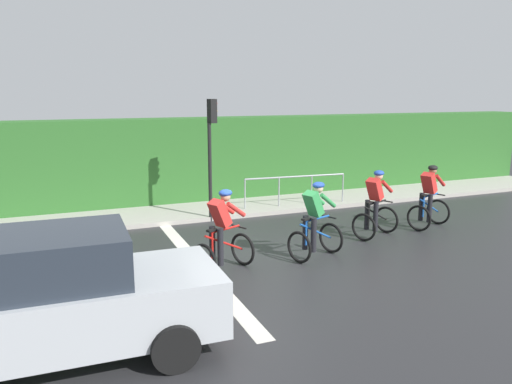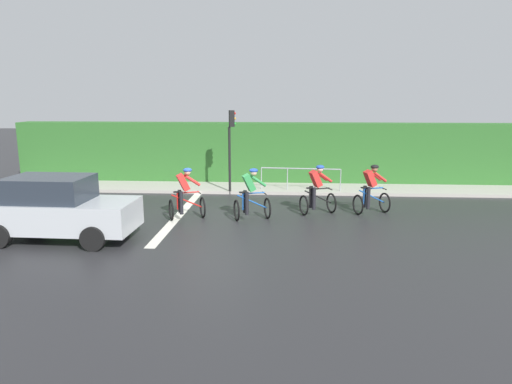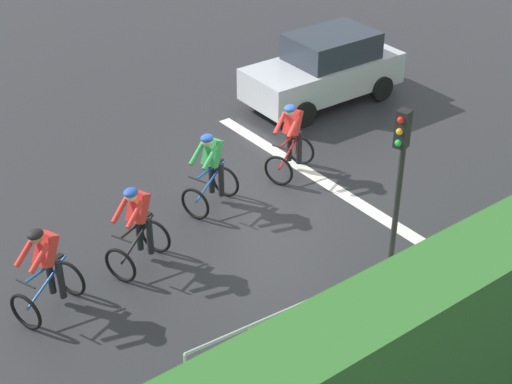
{
  "view_description": "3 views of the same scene",
  "coord_description": "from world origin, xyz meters",
  "px_view_note": "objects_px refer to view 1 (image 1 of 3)",
  "views": [
    {
      "loc": [
        9.56,
        -3.74,
        3.53
      ],
      "look_at": [
        -0.87,
        0.52,
        1.27
      ],
      "focal_mm": 35.12,
      "sensor_mm": 36.0,
      "label": 1
    },
    {
      "loc": [
        14.75,
        2.4,
        3.89
      ],
      "look_at": [
        0.0,
        1.46,
        0.81
      ],
      "focal_mm": 32.41,
      "sensor_mm": 36.0,
      "label": 2
    },
    {
      "loc": [
        -10.68,
        8.68,
        8.62
      ],
      "look_at": [
        -1.0,
        1.32,
        1.05
      ],
      "focal_mm": 54.88,
      "sensor_mm": 36.0,
      "label": 3
    }
  ],
  "objects_px": {
    "pedestrian_railing_kerbside": "(296,184)",
    "car_silver": "(60,297)",
    "cyclist_lead": "(429,198)",
    "cyclist_mid": "(315,222)",
    "cyclist_fourth": "(222,233)",
    "traffic_light_near_crossing": "(211,141)",
    "cyclist_second": "(375,206)"
  },
  "relations": [
    {
      "from": "cyclist_second",
      "to": "cyclist_fourth",
      "type": "height_order",
      "value": "same"
    },
    {
      "from": "cyclist_lead",
      "to": "cyclist_second",
      "type": "bearing_deg",
      "value": -84.18
    },
    {
      "from": "car_silver",
      "to": "traffic_light_near_crossing",
      "type": "xyz_separation_m",
      "value": [
        -6.28,
        4.04,
        1.35
      ]
    },
    {
      "from": "cyclist_mid",
      "to": "pedestrian_railing_kerbside",
      "type": "height_order",
      "value": "cyclist_mid"
    },
    {
      "from": "car_silver",
      "to": "cyclist_lead",
      "type": "bearing_deg",
      "value": 110.7
    },
    {
      "from": "cyclist_fourth",
      "to": "traffic_light_near_crossing",
      "type": "height_order",
      "value": "traffic_light_near_crossing"
    },
    {
      "from": "cyclist_fourth",
      "to": "car_silver",
      "type": "distance_m",
      "value": 3.83
    },
    {
      "from": "cyclist_lead",
      "to": "cyclist_mid",
      "type": "relative_size",
      "value": 1.0
    },
    {
      "from": "cyclist_lead",
      "to": "cyclist_mid",
      "type": "xyz_separation_m",
      "value": [
        1.03,
        -3.95,
        0.0
      ]
    },
    {
      "from": "pedestrian_railing_kerbside",
      "to": "car_silver",
      "type": "bearing_deg",
      "value": -45.46
    },
    {
      "from": "cyclist_mid",
      "to": "car_silver",
      "type": "distance_m",
      "value": 5.66
    },
    {
      "from": "car_silver",
      "to": "traffic_light_near_crossing",
      "type": "height_order",
      "value": "traffic_light_near_crossing"
    },
    {
      "from": "cyclist_fourth",
      "to": "cyclist_lead",
      "type": "bearing_deg",
      "value": 100.16
    },
    {
      "from": "pedestrian_railing_kerbside",
      "to": "cyclist_lead",
      "type": "bearing_deg",
      "value": 34.36
    },
    {
      "from": "cyclist_mid",
      "to": "cyclist_fourth",
      "type": "relative_size",
      "value": 1.0
    },
    {
      "from": "car_silver",
      "to": "cyclist_fourth",
      "type": "bearing_deg",
      "value": 127.77
    },
    {
      "from": "cyclist_second",
      "to": "cyclist_lead",
      "type": "bearing_deg",
      "value": 95.82
    },
    {
      "from": "cyclist_mid",
      "to": "cyclist_fourth",
      "type": "xyz_separation_m",
      "value": [
        0.06,
        -2.09,
        0.0
      ]
    },
    {
      "from": "cyclist_mid",
      "to": "traffic_light_near_crossing",
      "type": "relative_size",
      "value": 0.5
    },
    {
      "from": "cyclist_fourth",
      "to": "pedestrian_railing_kerbside",
      "type": "distance_m",
      "value": 5.79
    },
    {
      "from": "cyclist_lead",
      "to": "traffic_light_near_crossing",
      "type": "xyz_separation_m",
      "value": [
        -2.85,
        -5.03,
        1.43
      ]
    },
    {
      "from": "cyclist_fourth",
      "to": "traffic_light_near_crossing",
      "type": "relative_size",
      "value": 0.5
    },
    {
      "from": "cyclist_fourth",
      "to": "traffic_light_near_crossing",
      "type": "xyz_separation_m",
      "value": [
        -3.93,
        1.01,
        1.43
      ]
    },
    {
      "from": "pedestrian_railing_kerbside",
      "to": "cyclist_fourth",
      "type": "bearing_deg",
      "value": -40.99
    },
    {
      "from": "cyclist_mid",
      "to": "car_silver",
      "type": "relative_size",
      "value": 0.4
    },
    {
      "from": "cyclist_second",
      "to": "car_silver",
      "type": "distance_m",
      "value": 7.96
    },
    {
      "from": "cyclist_lead",
      "to": "cyclist_mid",
      "type": "height_order",
      "value": "same"
    },
    {
      "from": "cyclist_second",
      "to": "traffic_light_near_crossing",
      "type": "height_order",
      "value": "traffic_light_near_crossing"
    },
    {
      "from": "cyclist_second",
      "to": "cyclist_mid",
      "type": "xyz_separation_m",
      "value": [
        0.84,
        -2.14,
        0.0
      ]
    },
    {
      "from": "cyclist_mid",
      "to": "traffic_light_near_crossing",
      "type": "xyz_separation_m",
      "value": [
        -3.88,
        -1.08,
        1.43
      ]
    },
    {
      "from": "cyclist_lead",
      "to": "cyclist_fourth",
      "type": "bearing_deg",
      "value": -79.84
    },
    {
      "from": "cyclist_lead",
      "to": "traffic_light_near_crossing",
      "type": "distance_m",
      "value": 5.96
    }
  ]
}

